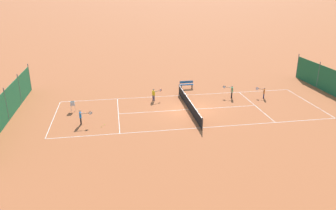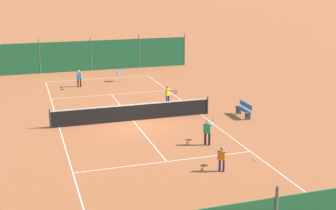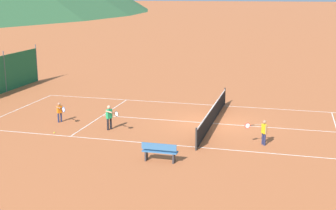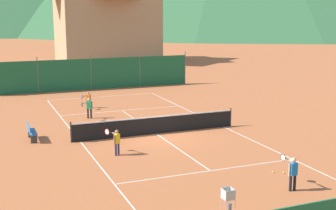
{
  "view_description": "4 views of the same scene",
  "coord_description": "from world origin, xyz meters",
  "px_view_note": "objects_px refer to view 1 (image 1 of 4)",
  "views": [
    {
      "loc": [
        27.18,
        -6.56,
        10.78
      ],
      "look_at": [
        0.49,
        -2.03,
        0.75
      ],
      "focal_mm": 35.0,
      "sensor_mm": 36.0,
      "label": 1
    },
    {
      "loc": [
        5.76,
        24.74,
        7.87
      ],
      "look_at": [
        -1.31,
        2.46,
        1.45
      ],
      "focal_mm": 50.0,
      "sensor_mm": 36.0,
      "label": 2
    },
    {
      "loc": [
        -24.12,
        -3.85,
        6.98
      ],
      "look_at": [
        -0.51,
        2.37,
        1.0
      ],
      "focal_mm": 50.0,
      "sensor_mm": 36.0,
      "label": 3
    },
    {
      "loc": [
        -8.52,
        -22.81,
        6.51
      ],
      "look_at": [
        1.2,
        1.25,
        1.25
      ],
      "focal_mm": 50.0,
      "sensor_mm": 36.0,
      "label": 4
    }
  ],
  "objects_px": {
    "player_far_service": "(231,91)",
    "courtside_bench": "(187,84)",
    "player_near_baseline": "(81,116)",
    "tennis_ball_alley_right": "(102,127)",
    "player_far_baseline": "(264,92)",
    "tennis_ball_by_net_right": "(105,125)",
    "tennis_net": "(189,104)",
    "tennis_ball_far_corner": "(249,92)",
    "player_near_service": "(154,94)",
    "ball_hopper": "(73,104)"
  },
  "relations": [
    {
      "from": "tennis_ball_alley_right",
      "to": "courtside_bench",
      "type": "relative_size",
      "value": 0.04
    },
    {
      "from": "tennis_net",
      "to": "player_near_service",
      "type": "relative_size",
      "value": 7.7
    },
    {
      "from": "player_near_baseline",
      "to": "courtside_bench",
      "type": "xyz_separation_m",
      "value": [
        -8.15,
        10.61,
        -0.29
      ]
    },
    {
      "from": "player_far_baseline",
      "to": "ball_hopper",
      "type": "xyz_separation_m",
      "value": [
        0.5,
        -18.47,
        0.01
      ]
    },
    {
      "from": "courtside_bench",
      "to": "player_far_baseline",
      "type": "bearing_deg",
      "value": 57.2
    },
    {
      "from": "tennis_ball_by_net_right",
      "to": "tennis_ball_far_corner",
      "type": "distance_m",
      "value": 16.18
    },
    {
      "from": "player_far_service",
      "to": "tennis_ball_by_net_right",
      "type": "distance_m",
      "value": 13.42
    },
    {
      "from": "tennis_ball_alley_right",
      "to": "player_far_baseline",
      "type": "bearing_deg",
      "value": 105.94
    },
    {
      "from": "player_near_baseline",
      "to": "courtside_bench",
      "type": "distance_m",
      "value": 13.38
    },
    {
      "from": "player_far_baseline",
      "to": "courtside_bench",
      "type": "xyz_separation_m",
      "value": [
        -4.44,
        -6.88,
        -0.19
      ]
    },
    {
      "from": "tennis_net",
      "to": "player_near_baseline",
      "type": "height_order",
      "value": "player_near_baseline"
    },
    {
      "from": "tennis_net",
      "to": "player_near_baseline",
      "type": "xyz_separation_m",
      "value": [
        1.81,
        -9.42,
        0.24
      ]
    },
    {
      "from": "tennis_net",
      "to": "ball_hopper",
      "type": "bearing_deg",
      "value": -97.7
    },
    {
      "from": "player_far_service",
      "to": "ball_hopper",
      "type": "height_order",
      "value": "player_far_service"
    },
    {
      "from": "player_far_baseline",
      "to": "tennis_ball_alley_right",
      "type": "distance_m",
      "value": 16.51
    },
    {
      "from": "player_near_baseline",
      "to": "tennis_ball_by_net_right",
      "type": "distance_m",
      "value": 2.02
    },
    {
      "from": "player_far_service",
      "to": "player_near_baseline",
      "type": "relative_size",
      "value": 1.01
    },
    {
      "from": "player_near_service",
      "to": "tennis_ball_far_corner",
      "type": "distance_m",
      "value": 10.32
    },
    {
      "from": "player_far_baseline",
      "to": "player_near_baseline",
      "type": "bearing_deg",
      "value": -78.0
    },
    {
      "from": "tennis_net",
      "to": "tennis_ball_alley_right",
      "type": "bearing_deg",
      "value": -71.41
    },
    {
      "from": "player_far_service",
      "to": "tennis_ball_by_net_right",
      "type": "bearing_deg",
      "value": -69.03
    },
    {
      "from": "tennis_ball_alley_right",
      "to": "ball_hopper",
      "type": "bearing_deg",
      "value": -147.1
    },
    {
      "from": "player_far_service",
      "to": "ball_hopper",
      "type": "distance_m",
      "value": 15.38
    },
    {
      "from": "player_far_service",
      "to": "courtside_bench",
      "type": "distance_m",
      "value": 5.35
    },
    {
      "from": "tennis_ball_alley_right",
      "to": "courtside_bench",
      "type": "distance_m",
      "value": 12.7
    },
    {
      "from": "tennis_net",
      "to": "tennis_ball_far_corner",
      "type": "relative_size",
      "value": 139.09
    },
    {
      "from": "tennis_ball_far_corner",
      "to": "player_near_service",
      "type": "bearing_deg",
      "value": -85.6
    },
    {
      "from": "tennis_ball_alley_right",
      "to": "player_near_service",
      "type": "bearing_deg",
      "value": 138.6
    },
    {
      "from": "player_far_service",
      "to": "ball_hopper",
      "type": "relative_size",
      "value": 1.44
    },
    {
      "from": "tennis_net",
      "to": "tennis_ball_far_corner",
      "type": "distance_m",
      "value": 8.36
    },
    {
      "from": "tennis_net",
      "to": "player_near_baseline",
      "type": "distance_m",
      "value": 9.59
    },
    {
      "from": "player_far_service",
      "to": "courtside_bench",
      "type": "xyz_separation_m",
      "value": [
        -3.81,
        -3.75,
        -0.3
      ]
    },
    {
      "from": "player_far_baseline",
      "to": "player_far_service",
      "type": "height_order",
      "value": "player_far_service"
    },
    {
      "from": "player_far_service",
      "to": "tennis_ball_alley_right",
      "type": "distance_m",
      "value": 13.75
    },
    {
      "from": "player_near_service",
      "to": "ball_hopper",
      "type": "height_order",
      "value": "player_near_service"
    },
    {
      "from": "player_near_baseline",
      "to": "ball_hopper",
      "type": "bearing_deg",
      "value": -163.0
    },
    {
      "from": "tennis_net",
      "to": "ball_hopper",
      "type": "relative_size",
      "value": 10.31
    },
    {
      "from": "player_near_service",
      "to": "tennis_ball_alley_right",
      "type": "relative_size",
      "value": 18.06
    },
    {
      "from": "player_near_baseline",
      "to": "tennis_ball_alley_right",
      "type": "distance_m",
      "value": 1.95
    },
    {
      "from": "tennis_net",
      "to": "tennis_ball_by_net_right",
      "type": "relative_size",
      "value": 139.09
    },
    {
      "from": "tennis_net",
      "to": "tennis_ball_by_net_right",
      "type": "bearing_deg",
      "value": -73.39
    },
    {
      "from": "tennis_ball_by_net_right",
      "to": "tennis_ball_far_corner",
      "type": "bearing_deg",
      "value": 111.97
    },
    {
      "from": "player_near_service",
      "to": "tennis_ball_by_net_right",
      "type": "xyz_separation_m",
      "value": [
        5.27,
        -4.74,
        -0.66
      ]
    },
    {
      "from": "player_far_baseline",
      "to": "tennis_ball_far_corner",
      "type": "xyz_separation_m",
      "value": [
        -1.89,
        -0.64,
        -0.61
      ]
    },
    {
      "from": "tennis_net",
      "to": "ball_hopper",
      "type": "xyz_separation_m",
      "value": [
        -1.41,
        -10.4,
        0.16
      ]
    },
    {
      "from": "tennis_ball_alley_right",
      "to": "tennis_ball_far_corner",
      "type": "distance_m",
      "value": 16.53
    },
    {
      "from": "player_far_baseline",
      "to": "tennis_ball_by_net_right",
      "type": "distance_m",
      "value": 16.2
    },
    {
      "from": "player_far_service",
      "to": "tennis_ball_alley_right",
      "type": "xyz_separation_m",
      "value": [
        5.16,
        -12.73,
        -0.72
      ]
    },
    {
      "from": "tennis_net",
      "to": "courtside_bench",
      "type": "distance_m",
      "value": 6.45
    },
    {
      "from": "ball_hopper",
      "to": "player_far_service",
      "type": "bearing_deg",
      "value": 94.21
    }
  ]
}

